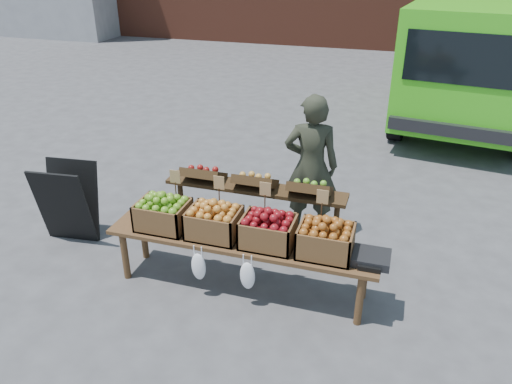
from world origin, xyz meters
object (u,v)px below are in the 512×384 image
(chalkboard_sign, at_px, (68,203))
(back_table, at_px, (255,209))
(vendor, at_px, (311,167))
(crate_russet_pears, at_px, (214,223))
(weighing_scale, at_px, (371,258))
(crate_golden_apples, at_px, (163,215))
(crate_red_apples, at_px, (268,232))
(display_bench, at_px, (241,264))
(delivery_van, at_px, (475,62))
(crate_green_apples, at_px, (325,241))

(chalkboard_sign, height_order, back_table, back_table)
(vendor, relative_size, crate_russet_pears, 3.43)
(back_table, height_order, weighing_scale, back_table)
(crate_golden_apples, bearing_deg, crate_russet_pears, 0.00)
(vendor, distance_m, back_table, 0.83)
(back_table, bearing_deg, crate_red_apples, -63.89)
(display_bench, bearing_deg, crate_red_apples, 0.00)
(crate_red_apples, bearing_deg, delivery_van, 70.63)
(crate_golden_apples, relative_size, crate_red_apples, 1.00)
(delivery_van, distance_m, weighing_scale, 6.44)
(back_table, bearing_deg, weighing_scale, -28.47)
(delivery_van, height_order, crate_red_apples, delivery_van)
(delivery_van, bearing_deg, vendor, -104.23)
(back_table, xyz_separation_m, display_bench, (0.08, -0.72, -0.24))
(vendor, xyz_separation_m, chalkboard_sign, (-2.63, -0.99, -0.38))
(crate_green_apples, bearing_deg, crate_golden_apples, 180.00)
(chalkboard_sign, xyz_separation_m, back_table, (2.13, 0.42, 0.04))
(vendor, xyz_separation_m, crate_golden_apples, (-1.24, -1.29, -0.15))
(crate_golden_apples, height_order, crate_green_apples, same)
(display_bench, xyz_separation_m, weighing_scale, (1.25, 0.00, 0.33))
(delivery_van, xyz_separation_m, crate_green_apples, (-1.67, -6.30, -0.44))
(crate_golden_apples, height_order, crate_red_apples, same)
(back_table, height_order, crate_green_apples, back_table)
(chalkboard_sign, xyz_separation_m, crate_russet_pears, (1.94, -0.30, 0.23))
(delivery_van, relative_size, weighing_scale, 15.04)
(crate_green_apples, xyz_separation_m, weighing_scale, (0.43, 0.00, -0.10))
(crate_red_apples, bearing_deg, display_bench, 180.00)
(weighing_scale, bearing_deg, back_table, 151.53)
(crate_golden_apples, relative_size, crate_russet_pears, 1.00)
(crate_red_apples, bearing_deg, crate_golden_apples, 180.00)
(delivery_van, bearing_deg, chalkboard_sign, -119.81)
(back_table, distance_m, weighing_scale, 1.51)
(vendor, distance_m, crate_red_apples, 1.31)
(crate_russet_pears, xyz_separation_m, weighing_scale, (1.52, 0.00, -0.10))
(vendor, bearing_deg, crate_red_apples, 73.95)
(vendor, height_order, crate_red_apples, vendor)
(delivery_van, relative_size, crate_golden_apples, 10.23)
(vendor, xyz_separation_m, back_table, (-0.49, -0.57, -0.34))
(back_table, height_order, crate_russet_pears, back_table)
(crate_red_apples, relative_size, weighing_scale, 1.47)
(vendor, relative_size, display_bench, 0.63)
(crate_golden_apples, xyz_separation_m, weighing_scale, (2.08, 0.00, -0.10))
(chalkboard_sign, distance_m, display_bench, 2.24)
(crate_russet_pears, bearing_deg, crate_golden_apples, 180.00)
(delivery_van, distance_m, crate_golden_apples, 7.13)
(crate_green_apples, bearing_deg, weighing_scale, 0.00)
(chalkboard_sign, relative_size, back_table, 0.46)
(delivery_van, distance_m, back_table, 6.18)
(display_bench, height_order, weighing_scale, weighing_scale)
(chalkboard_sign, xyz_separation_m, weighing_scale, (3.46, -0.30, 0.13))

